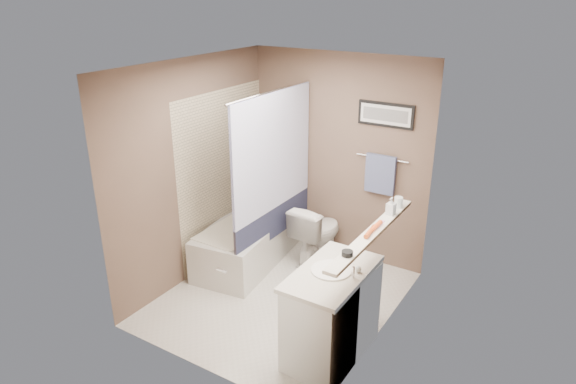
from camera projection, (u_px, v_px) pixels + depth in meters
The scene contains 33 objects.
ground at pixel (281, 298), 5.39m from camera, with size 2.50×2.50×0.00m, color silver.
ceiling at pixel (279, 68), 4.50m from camera, with size 2.20×2.50×0.04m, color silver.
wall_back at pixel (337, 158), 5.91m from camera, with size 2.20×0.04×2.40m, color brown.
wall_front at pixel (194, 243), 3.97m from camera, with size 2.20×0.04×2.40m, color brown.
wall_left at pixel (195, 172), 5.47m from camera, with size 0.04×2.50×2.40m, color brown.
wall_right at pixel (385, 217), 4.42m from camera, with size 0.04×2.50×2.40m, color brown.
tile_surround at pixel (224, 176), 5.95m from camera, with size 0.02×1.55×2.00m, color beige.
curtain_rod at pixel (273, 91), 5.22m from camera, with size 0.02×0.02×1.55m, color silver.
curtain_upper at pixel (273, 152), 5.46m from camera, with size 0.03×1.45×1.28m, color white.
curtain_lower at pixel (274, 222), 5.77m from camera, with size 0.03×1.45×0.36m, color #242843.
mirror at pixel (383, 176), 4.14m from camera, with size 0.02×1.60×1.00m, color silver.
shelf at pixel (373, 233), 4.36m from camera, with size 0.12×1.60×0.03m, color silver.
towel_bar at pixel (382, 158), 5.60m from camera, with size 0.02×0.02×0.60m, color silver.
towel at pixel (380, 174), 5.65m from camera, with size 0.34×0.05×0.44m, color #7E8CB8.
art_frame at pixel (386, 115), 5.43m from camera, with size 0.62×0.03×0.26m, color black.
art_mat at pixel (385, 115), 5.42m from camera, with size 0.56×0.00×0.20m, color white.
art_image at pixel (385, 115), 5.42m from camera, with size 0.50×0.00×0.13m, color #595959.
door at pixel (252, 286), 3.77m from camera, with size 0.80×0.02×2.00m, color silver.
door_handle at pixel (221, 270), 3.97m from camera, with size 0.02×0.02×0.10m, color silver.
bathtub at pixel (248, 242), 6.04m from camera, with size 0.70×1.50×0.50m, color silver.
tub_rim at pixel (248, 222), 5.95m from camera, with size 0.56×1.36×0.02m, color white.
toilet at pixel (317, 232), 6.01m from camera, with size 0.41×0.71×0.73m, color white.
vanity at pixel (332, 316), 4.43m from camera, with size 0.50×0.90×0.80m, color white.
countertop at pixel (332, 273), 4.28m from camera, with size 0.54×0.96×0.04m, color beige.
sink_basin at pixel (331, 270), 4.27m from camera, with size 0.34×0.34×0.01m, color white.
faucet_spout at pixel (353, 272), 4.16m from camera, with size 0.02×0.02×0.10m, color silver.
faucet_knob at pixel (358, 269), 4.25m from camera, with size 0.05×0.05×0.05m, color silver.
candle_bowl_near at pixel (347, 253), 3.95m from camera, with size 0.09×0.09×0.04m, color black.
hair_brush_front at pixel (370, 232), 4.29m from camera, with size 0.04×0.04×0.22m, color #C14A1B.
hair_brush_back at pixel (375, 226), 4.38m from camera, with size 0.04×0.04×0.22m, color #EA5621.
pink_comb at pixel (380, 224), 4.48m from camera, with size 0.03×0.16×0.01m, color pink.
glass_jar at pixel (398, 202), 4.80m from camera, with size 0.08×0.08×0.10m, color silver.
soap_bottle at pixel (391, 206), 4.64m from camera, with size 0.07×0.08×0.16m, color #999999.
Camera 1 is at (2.48, -3.86, 3.05)m, focal length 32.00 mm.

